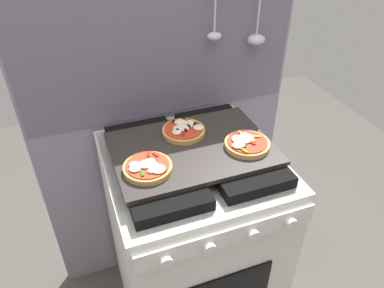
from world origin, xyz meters
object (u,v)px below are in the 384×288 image
Objects in this scene: stove at (192,238)px; pizza_left at (148,167)px; pizza_right at (246,143)px; baking_tray at (192,148)px; pizza_center at (185,130)px.

stove is 5.83× the size of pizza_left.
pizza_left and pizza_right have the same top height.
pizza_center reaches higher than baking_tray.
stove is 0.51m from pizza_left.
pizza_right reaches higher than baking_tray.
pizza_left is at bearing -157.22° from baking_tray.
pizza_left is at bearing -138.27° from pizza_center.
stove is 5.83× the size of pizza_center.
pizza_center reaches higher than pizza_right.
stove is at bearing 159.96° from pizza_right.
stove is at bearing -93.37° from pizza_center.
pizza_right is at bearing -20.04° from stove.
pizza_right is (0.17, -0.06, 0.48)m from stove.
pizza_left is 0.24m from pizza_center.
baking_tray is 3.50× the size of pizza_right.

